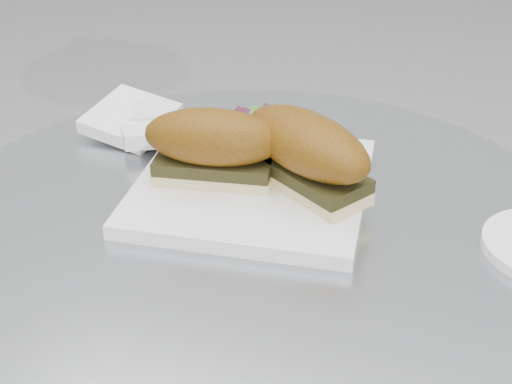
% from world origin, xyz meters
% --- Properties ---
extents(plate, '(0.27, 0.27, 0.02)m').
position_xyz_m(plate, '(-0.02, 0.06, 0.74)').
color(plate, white).
rests_on(plate, table).
extents(sandwich_left, '(0.16, 0.09, 0.08)m').
position_xyz_m(sandwich_left, '(-0.06, 0.04, 0.79)').
color(sandwich_left, beige).
rests_on(sandwich_left, plate).
extents(sandwich_right, '(0.18, 0.15, 0.08)m').
position_xyz_m(sandwich_right, '(0.03, 0.07, 0.79)').
color(sandwich_right, beige).
rests_on(sandwich_right, plate).
extents(salad, '(0.11, 0.11, 0.05)m').
position_xyz_m(salad, '(-0.06, 0.13, 0.77)').
color(salad, '#41922F').
rests_on(salad, plate).
extents(napkin, '(0.17, 0.17, 0.02)m').
position_xyz_m(napkin, '(-0.20, 0.13, 0.74)').
color(napkin, white).
rests_on(napkin, table).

